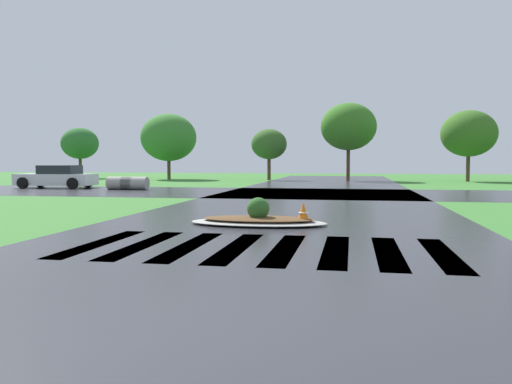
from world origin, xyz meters
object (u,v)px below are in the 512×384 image
Objects in this scene: car_white_sedan at (57,177)px; drainage_pipe_stack at (128,183)px; traffic_cone at (303,214)px; median_island at (258,219)px.

drainage_pipe_stack is at bearing 168.52° from car_white_sedan.
traffic_cone is at bearing -51.88° from drainage_pipe_stack.
median_island is 5.91× the size of traffic_cone.
traffic_cone is at bearing 135.32° from car_white_sedan.
car_white_sedan reaches higher than traffic_cone.
traffic_cone is (10.92, -13.92, -0.08)m from drainage_pipe_stack.
drainage_pipe_stack reaches higher than median_island.
drainage_pipe_stack is 3.98× the size of traffic_cone.
median_island is at bearing -178.76° from traffic_cone.
car_white_sedan is at bearing 169.94° from drainage_pipe_stack.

